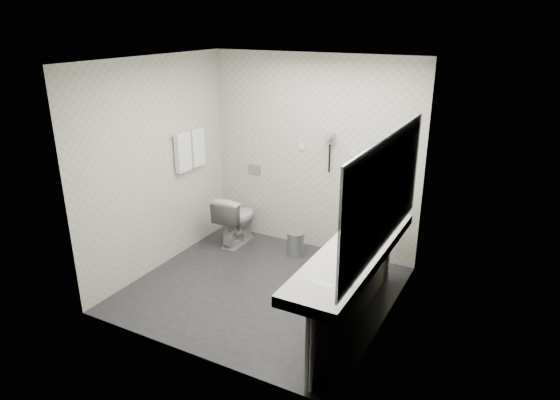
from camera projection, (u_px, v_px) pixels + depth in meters
The scene contains 31 objects.
floor at pixel (262, 289), 5.59m from camera, with size 2.80×2.80×0.00m, color #242429.
ceiling at pixel (259, 60), 4.72m from camera, with size 2.80×2.80×0.00m, color silver.
wall_back at pixel (312, 155), 6.23m from camera, with size 2.80×2.80×0.00m, color beige.
wall_front at pixel (181, 228), 4.08m from camera, with size 2.80×2.80×0.00m, color beige.
wall_left at pixel (157, 166), 5.77m from camera, with size 2.60×2.60×0.00m, color beige.
wall_right at pixel (392, 207), 4.53m from camera, with size 2.60×2.60×0.00m, color beige.
vanity_counter at pixel (354, 253), 4.65m from camera, with size 0.55×2.20×0.10m, color silver.
vanity_panel at pixel (354, 293), 4.79m from camera, with size 0.03×2.15×0.75m, color #9A9A91.
vanity_post_near at pixel (312, 355), 3.91m from camera, with size 0.06×0.06×0.75m, color silver.
vanity_post_far at pixel (388, 252), 5.63m from camera, with size 0.06×0.06×0.75m, color silver.
mirror at pixel (386, 193), 4.31m from camera, with size 0.02×2.20×1.05m, color #B2BCC6.
basin_near at pixel (327, 281), 4.10m from camera, with size 0.40×0.31×0.05m, color silver.
basin_far at pixel (375, 226), 5.17m from camera, with size 0.40×0.31×0.05m, color silver.
faucet_near at pixel (349, 276), 3.98m from camera, with size 0.04×0.04×0.15m, color silver.
faucet_far at pixel (394, 221), 5.06m from camera, with size 0.04×0.04×0.15m, color silver.
soap_bottle_a at pixel (359, 241), 4.67m from camera, with size 0.04×0.04×0.10m, color beige.
soap_bottle_b at pixel (357, 235), 4.81m from camera, with size 0.07×0.07×0.09m, color beige.
soap_bottle_c at pixel (360, 249), 4.47m from camera, with size 0.05×0.05×0.13m, color beige.
glass_left at pixel (373, 234), 4.83m from camera, with size 0.05×0.05×0.10m, color silver.
toilet at pixel (236, 219), 6.62m from camera, with size 0.39×0.68×0.69m, color silver.
flush_plate at pixel (254, 169), 6.70m from camera, with size 0.18×0.02×0.12m, color #B2B5BA.
pedal_bin at pixel (296, 244), 6.32m from camera, with size 0.22×0.22×0.31m, color #B2B5BA.
bin_lid at pixel (296, 233), 6.26m from camera, with size 0.22×0.22×0.01m, color #B2B5BA.
towel_rail at pixel (188, 132), 6.10m from camera, with size 0.02×0.02×0.62m, color silver.
towel_near at pixel (183, 152), 6.06m from camera, with size 0.07×0.24×0.48m, color white.
towel_far at pixel (197, 147), 6.29m from camera, with size 0.07×0.24×0.48m, color white.
dryer_cradle at pixel (331, 138), 6.01m from camera, with size 0.10×0.04×0.14m, color gray.
dryer_barrel at pixel (328, 137), 5.94m from camera, with size 0.08×0.08×0.14m, color gray.
dryer_cord at pixel (329, 159), 6.08m from camera, with size 0.02×0.02×0.35m, color black.
switch_plate_a at pixel (301, 146), 6.25m from camera, with size 0.09×0.02×0.09m, color silver.
switch_plate_b at pixel (354, 153), 5.94m from camera, with size 0.09×0.02×0.09m, color silver.
Camera 1 is at (2.49, -4.22, 2.89)m, focal length 31.71 mm.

